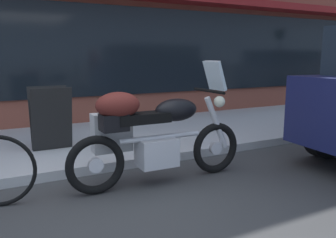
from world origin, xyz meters
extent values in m
plane|color=#3A3A3A|center=(0.00, 0.00, 0.00)|extent=(80.00, 80.00, 0.00)
cube|color=black|center=(5.84, 3.89, 1.55)|extent=(13.78, 0.06, 1.80)
cube|color=maroon|center=(5.84, 3.67, 2.65)|extent=(13.78, 0.60, 0.16)
torus|color=black|center=(1.48, 0.43, 0.32)|extent=(0.64, 0.10, 0.64)
cylinder|color=silver|center=(1.48, 0.43, 0.32)|extent=(0.16, 0.06, 0.16)
torus|color=black|center=(-0.04, 0.44, 0.32)|extent=(0.64, 0.10, 0.64)
cylinder|color=silver|center=(-0.04, 0.44, 0.32)|extent=(0.16, 0.06, 0.16)
cube|color=silver|center=(0.67, 0.44, 0.37)|extent=(0.44, 0.31, 0.32)
cylinder|color=silver|center=(0.72, 0.44, 0.54)|extent=(0.99, 0.07, 0.06)
ellipsoid|color=black|center=(0.92, 0.43, 0.84)|extent=(0.52, 0.29, 0.26)
cube|color=black|center=(0.50, 0.44, 0.78)|extent=(0.60, 0.25, 0.11)
cube|color=black|center=(0.17, 0.44, 0.76)|extent=(0.28, 0.22, 0.18)
cylinder|color=silver|center=(1.48, 0.43, 0.64)|extent=(0.35, 0.07, 0.67)
cylinder|color=black|center=(1.36, 0.43, 1.04)|extent=(0.04, 0.62, 0.04)
cube|color=silver|center=(1.44, 0.43, 1.22)|extent=(0.15, 0.32, 0.35)
sphere|color=#EAEACC|center=(1.52, 0.43, 0.90)|extent=(0.14, 0.14, 0.14)
cube|color=#BBBBBB|center=(0.22, 0.68, 0.60)|extent=(0.44, 0.21, 0.44)
cube|color=black|center=(0.22, 0.79, 0.60)|extent=(0.37, 0.02, 0.03)
ellipsoid|color=#591E19|center=(0.22, 0.44, 0.94)|extent=(0.48, 0.33, 0.28)
cylinder|color=black|center=(3.28, 0.25, 0.33)|extent=(0.68, 0.27, 0.66)
cube|color=black|center=(-0.20, 2.00, 0.57)|extent=(0.55, 0.19, 0.90)
cube|color=black|center=(-0.20, 2.22, 0.57)|extent=(0.55, 0.19, 0.90)
camera|label=1|loc=(-1.02, -3.02, 1.45)|focal=37.29mm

